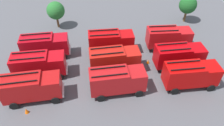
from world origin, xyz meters
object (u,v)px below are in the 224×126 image
at_px(fire_truck_1, 117,80).
at_px(tree_1, 188,5).
at_px(traffic_cone_1, 148,61).
at_px(traffic_cone_0, 26,111).
at_px(fire_truck_3, 39,64).
at_px(fire_truck_6, 45,45).
at_px(tree_0, 56,11).
at_px(fire_truck_2, 191,74).
at_px(fire_truck_4, 114,59).
at_px(fire_truck_0, 31,87).
at_px(fire_truck_5, 179,56).
at_px(fire_truck_7, 111,41).
at_px(firefighter_1, 91,57).
at_px(fire_truck_8, 168,37).
at_px(firefighter_0, 58,41).

xyz_separation_m(fire_truck_1, tree_1, (15.72, 17.27, 1.32)).
bearing_deg(traffic_cone_1, traffic_cone_0, -155.78).
bearing_deg(traffic_cone_0, fire_truck_3, 82.45).
height_order(fire_truck_6, tree_0, tree_0).
xyz_separation_m(fire_truck_2, fire_truck_4, (-9.52, 4.06, 0.00)).
distance_m(fire_truck_0, fire_truck_1, 10.53).
bearing_deg(fire_truck_4, fire_truck_5, -3.85).
xyz_separation_m(fire_truck_7, firefighter_1, (-3.24, -2.16, -1.21)).
height_order(fire_truck_2, tree_1, tree_1).
xyz_separation_m(firefighter_1, traffic_cone_0, (-7.96, -8.67, -0.59)).
height_order(fire_truck_0, fire_truck_6, same).
bearing_deg(fire_truck_7, fire_truck_8, 0.69).
distance_m(fire_truck_1, firefighter_1, 7.34).
bearing_deg(traffic_cone_0, fire_truck_6, 84.54).
distance_m(fire_truck_1, fire_truck_2, 9.63).
bearing_deg(firefighter_0, fire_truck_6, 81.41).
height_order(fire_truck_2, fire_truck_8, same).
distance_m(fire_truck_5, fire_truck_8, 4.79).
bearing_deg(fire_truck_5, traffic_cone_1, 161.23).
bearing_deg(fire_truck_4, fire_truck_2, -26.27).
height_order(fire_truck_5, firefighter_0, fire_truck_5).
bearing_deg(fire_truck_8, tree_1, 55.22).
xyz_separation_m(fire_truck_3, traffic_cone_0, (-0.84, -6.34, -1.80)).
relative_size(fire_truck_4, traffic_cone_1, 10.98).
relative_size(fire_truck_4, tree_0, 1.45).
bearing_deg(traffic_cone_0, firefighter_1, 47.44).
height_order(fire_truck_4, fire_truck_8, same).
relative_size(fire_truck_1, traffic_cone_1, 10.97).
height_order(firefighter_0, traffic_cone_1, firefighter_0).
bearing_deg(traffic_cone_1, firefighter_1, 172.06).
bearing_deg(fire_truck_7, firefighter_0, 163.31).
distance_m(fire_truck_3, traffic_cone_0, 6.64).
distance_m(fire_truck_0, traffic_cone_1, 16.95).
distance_m(fire_truck_0, firefighter_0, 11.47).
distance_m(fire_truck_1, fire_truck_6, 13.31).
bearing_deg(fire_truck_3, fire_truck_7, 21.08).
distance_m(fire_truck_6, traffic_cone_1, 16.03).
bearing_deg(firefighter_1, fire_truck_3, -161.29).
bearing_deg(fire_truck_6, fire_truck_8, -1.99).
bearing_deg(fire_truck_3, fire_truck_4, -2.44).
relative_size(fire_truck_6, tree_0, 1.44).
distance_m(fire_truck_2, firefighter_1, 14.39).
xyz_separation_m(fire_truck_3, fire_truck_4, (10.43, -0.01, 0.00)).
relative_size(fire_truck_7, traffic_cone_0, 10.15).
bearing_deg(fire_truck_4, fire_truck_1, -94.70).
xyz_separation_m(fire_truck_3, fire_truck_5, (19.78, -0.13, 0.00)).
distance_m(fire_truck_2, fire_truck_8, 8.74).
bearing_deg(fire_truck_0, fire_truck_6, 83.48).
bearing_deg(fire_truck_2, fire_truck_5, 91.86).
height_order(fire_truck_7, fire_truck_8, same).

